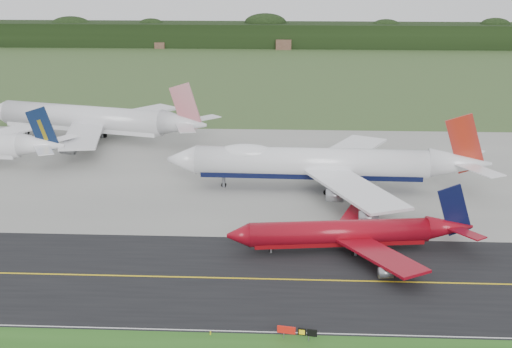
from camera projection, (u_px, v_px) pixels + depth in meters
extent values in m
plane|color=#334620|center=(241.00, 267.00, 109.40)|extent=(600.00, 600.00, 0.00)
cube|color=black|center=(240.00, 278.00, 105.58)|extent=(400.00, 32.00, 0.02)
cube|color=gray|center=(258.00, 171.00, 158.07)|extent=(400.00, 78.00, 0.01)
cube|color=yellow|center=(240.00, 278.00, 105.58)|extent=(400.00, 0.40, 0.00)
cube|color=silver|center=(231.00, 331.00, 90.79)|extent=(400.00, 0.25, 0.00)
cube|color=black|center=(279.00, 35.00, 370.04)|extent=(700.00, 24.00, 12.00)
cylinder|color=white|center=(311.00, 162.00, 143.90)|extent=(46.98, 7.12, 5.95)
cube|color=black|center=(311.00, 171.00, 144.47)|extent=(44.61, 5.57, 2.08)
cone|color=white|center=(182.00, 160.00, 145.81)|extent=(6.00, 6.09, 5.95)
cone|color=white|center=(460.00, 163.00, 141.63)|extent=(12.51, 6.26, 5.95)
ellipsoid|color=white|center=(246.00, 153.00, 144.37)|extent=(12.26, 5.36, 3.79)
cube|color=white|center=(355.00, 189.00, 130.99)|extent=(18.36, 27.68, 0.51)
cube|color=white|center=(348.00, 151.00, 156.25)|extent=(19.37, 27.51, 0.51)
cube|color=#A22212|center=(465.00, 144.00, 140.39)|extent=(8.56, 0.69, 12.33)
cylinder|color=gray|center=(335.00, 196.00, 132.29)|extent=(3.31, 2.58, 2.50)
cylinder|color=gray|center=(331.00, 158.00, 156.45)|extent=(3.31, 2.58, 2.50)
cylinder|color=gray|center=(368.00, 218.00, 120.92)|extent=(3.31, 2.58, 2.50)
cylinder|color=gray|center=(353.00, 145.00, 167.04)|extent=(3.31, 2.58, 2.50)
cylinder|color=black|center=(224.00, 185.00, 146.74)|extent=(1.08, 0.51, 1.07)
cylinder|color=slate|center=(329.00, 185.00, 141.63)|extent=(0.85, 0.85, 3.98)
cylinder|color=black|center=(329.00, 192.00, 142.06)|extent=(1.08, 0.56, 1.07)
cylinder|color=slate|center=(329.00, 176.00, 147.86)|extent=(0.85, 0.85, 3.98)
cylinder|color=black|center=(328.00, 182.00, 148.29)|extent=(1.08, 0.56, 1.07)
cylinder|color=maroon|center=(339.00, 232.00, 114.58)|extent=(29.19, 7.71, 3.91)
cube|color=maroon|center=(339.00, 240.00, 114.95)|extent=(27.63, 6.55, 1.37)
cone|color=maroon|center=(238.00, 235.00, 113.31)|extent=(4.10, 4.36, 3.91)
cone|color=maroon|center=(450.00, 227.00, 115.92)|extent=(8.08, 4.89, 3.91)
cube|color=maroon|center=(381.00, 255.00, 107.50)|extent=(13.08, 16.39, 0.44)
cube|color=maroon|center=(358.00, 218.00, 122.84)|extent=(9.80, 16.94, 0.44)
cube|color=black|center=(455.00, 210.00, 115.09)|extent=(6.17, 1.13, 8.91)
cylinder|color=gray|center=(386.00, 273.00, 104.12)|extent=(2.34, 1.91, 1.64)
cylinder|color=gray|center=(352.00, 216.00, 126.80)|extent=(2.34, 1.91, 1.64)
cylinder|color=black|center=(271.00, 251.00, 114.56)|extent=(0.74, 0.41, 0.70)
cylinder|color=slate|center=(355.00, 250.00, 113.35)|extent=(0.62, 0.62, 2.02)
cylinder|color=black|center=(355.00, 253.00, 113.55)|extent=(0.75, 0.44, 0.70)
cylinder|color=slate|center=(350.00, 239.00, 117.45)|extent=(0.62, 0.62, 2.02)
cylinder|color=black|center=(350.00, 243.00, 117.65)|extent=(0.75, 0.44, 0.70)
cone|color=white|center=(42.00, 145.00, 158.65)|extent=(10.70, 5.96, 5.28)
cube|color=#0D1C3C|center=(43.00, 130.00, 157.55)|extent=(7.41, 0.91, 10.66)
cylinder|color=gray|center=(16.00, 132.00, 181.60)|extent=(3.02, 2.40, 2.22)
cylinder|color=silver|center=(82.00, 118.00, 183.10)|extent=(45.05, 17.71, 6.25)
cube|color=white|center=(83.00, 125.00, 183.70)|extent=(42.47, 15.62, 2.19)
cone|color=silver|center=(184.00, 124.00, 174.59)|extent=(13.08, 9.11, 6.25)
cube|color=silver|center=(83.00, 136.00, 169.40)|extent=(12.45, 26.78, 0.56)
cube|color=silver|center=(133.00, 114.00, 192.81)|extent=(22.79, 24.94, 0.56)
cube|color=#A20B1D|center=(186.00, 107.00, 173.18)|extent=(8.45, 2.72, 12.42)
cylinder|color=gray|center=(68.00, 149.00, 164.41)|extent=(3.97, 3.42, 2.62)
cylinder|color=gray|center=(143.00, 115.00, 199.02)|extent=(3.97, 3.42, 2.62)
cylinder|color=black|center=(27.00, 133.00, 189.69)|extent=(1.22, 0.78, 1.12)
cylinder|color=slate|center=(89.00, 136.00, 180.05)|extent=(1.07, 1.07, 3.94)
cylinder|color=black|center=(89.00, 142.00, 180.47)|extent=(1.23, 0.83, 1.12)
cylinder|color=slate|center=(102.00, 130.00, 186.30)|extent=(1.07, 1.07, 3.94)
cylinder|color=black|center=(103.00, 135.00, 186.71)|extent=(1.23, 0.83, 1.12)
cylinder|color=slate|center=(284.00, 336.00, 89.05)|extent=(0.13, 0.13, 0.73)
cylinder|color=slate|center=(309.00, 338.00, 88.37)|extent=(0.13, 0.13, 0.73)
cube|color=#9C120C|center=(286.00, 330.00, 88.74)|extent=(2.30, 0.60, 0.94)
cube|color=black|center=(302.00, 332.00, 88.30)|extent=(1.06, 0.37, 0.94)
cube|color=black|center=(312.00, 333.00, 88.03)|extent=(1.27, 0.41, 0.94)
cylinder|color=yellow|center=(210.00, 333.00, 89.89)|extent=(0.16, 0.16, 0.50)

